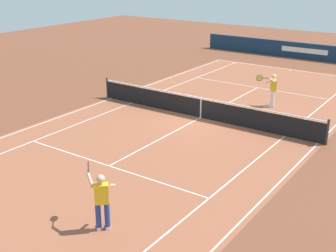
% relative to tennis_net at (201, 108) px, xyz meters
% --- Properties ---
extents(ground_plane, '(60.00, 60.00, 0.00)m').
position_rel_tennis_net_xyz_m(ground_plane, '(0.00, 0.00, -0.49)').
color(ground_plane, brown).
extents(court_slab, '(24.20, 11.40, 0.00)m').
position_rel_tennis_net_xyz_m(court_slab, '(0.00, 0.00, -0.49)').
color(court_slab, '#935138').
rests_on(court_slab, ground_plane).
extents(court_line_markings, '(23.85, 11.05, 0.01)m').
position_rel_tennis_net_xyz_m(court_line_markings, '(0.00, 0.00, -0.49)').
color(court_line_markings, white).
rests_on(court_line_markings, ground_plane).
extents(tennis_net, '(0.10, 11.70, 1.08)m').
position_rel_tennis_net_xyz_m(tennis_net, '(0.00, 0.00, 0.00)').
color(tennis_net, '#2D2D33').
rests_on(tennis_net, ground_plane).
extents(stadium_barrier, '(0.26, 17.00, 1.17)m').
position_rel_tennis_net_xyz_m(stadium_barrier, '(-15.90, -0.00, 0.10)').
color(stadium_barrier, '#112D4C').
rests_on(stadium_barrier, ground_plane).
extents(tennis_player_near, '(0.74, 1.11, 1.70)m').
position_rel_tennis_net_xyz_m(tennis_player_near, '(9.50, 2.54, 0.44)').
color(tennis_player_near, navy).
rests_on(tennis_player_near, ground_plane).
extents(tennis_player_far, '(1.04, 0.80, 1.70)m').
position_rel_tennis_net_xyz_m(tennis_player_far, '(-3.52, 2.03, 0.44)').
color(tennis_player_far, white).
rests_on(tennis_player_far, ground_plane).
extents(tennis_ball, '(0.07, 0.07, 0.07)m').
position_rel_tennis_net_xyz_m(tennis_ball, '(-2.33, 2.97, -0.46)').
color(tennis_ball, '#CCE01E').
rests_on(tennis_ball, ground_plane).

